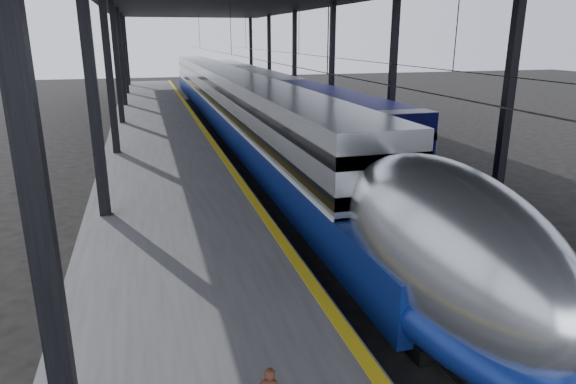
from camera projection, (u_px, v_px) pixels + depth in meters
name	position (u px, v px, depth m)	size (l,w,h in m)	color
ground	(316.00, 286.00, 14.42)	(160.00, 160.00, 0.00)	black
platform	(160.00, 141.00, 31.80)	(6.00, 80.00, 1.00)	#4C4C4F
yellow_strip	(205.00, 131.00, 32.38)	(0.30, 80.00, 0.01)	gold
rails	(284.00, 141.00, 33.99)	(6.52, 80.00, 0.16)	slate
tgv_train	(234.00, 105.00, 37.07)	(2.99, 65.20, 4.28)	silver
second_train	(268.00, 91.00, 47.95)	(2.57, 56.05, 3.53)	navy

